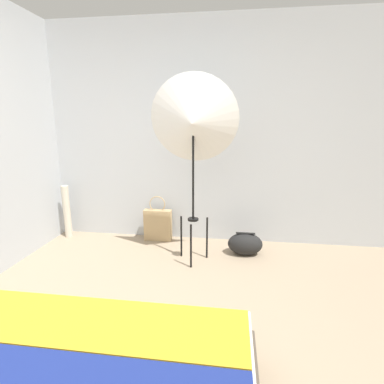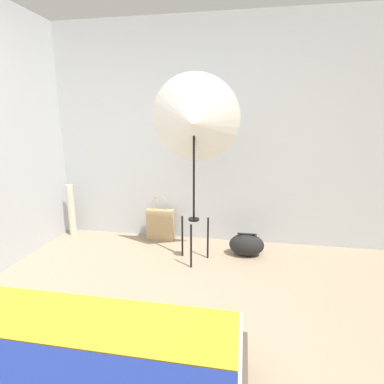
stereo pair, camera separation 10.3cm
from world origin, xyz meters
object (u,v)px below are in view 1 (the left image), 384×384
(tote_bag, at_px, (158,224))
(duffel_bag, at_px, (245,244))
(photo_umbrella, at_px, (193,122))
(paper_roll, at_px, (67,212))

(tote_bag, distance_m, duffel_bag, 1.10)
(photo_umbrella, relative_size, duffel_bag, 5.00)
(tote_bag, bearing_deg, paper_roll, -177.70)
(photo_umbrella, height_order, tote_bag, photo_umbrella)
(photo_umbrella, distance_m, paper_roll, 2.06)
(tote_bag, height_order, paper_roll, paper_roll)
(duffel_bag, bearing_deg, tote_bag, 165.51)
(photo_umbrella, bearing_deg, duffel_bag, 22.06)
(paper_roll, bearing_deg, tote_bag, 2.30)
(photo_umbrella, relative_size, tote_bag, 3.37)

